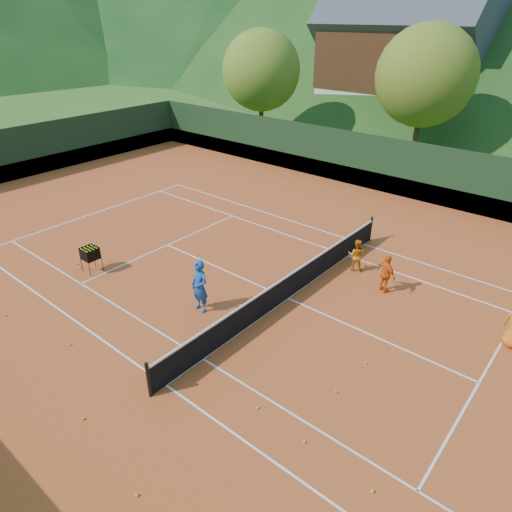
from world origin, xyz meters
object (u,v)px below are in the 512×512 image
Objects in this scene: student_a at (356,255)px; tennis_net at (288,286)px; chalet_left at (404,54)px; coach at (200,286)px; ball_hopper at (90,254)px; student_b at (386,274)px.

student_a is 0.11× the size of tennis_net.
tennis_net is 0.87× the size of chalet_left.
chalet_left reaches higher than coach.
chalet_left is at bearing -88.75° from student_a.
ball_hopper is (-7.68, -6.56, 0.10)m from student_a.
student_a is at bearing 40.53° from ball_hopper.
coach reaches higher than tennis_net.
student_b is 10.93m from ball_hopper.
student_b is at bearing 134.59° from student_a.
coach is 6.50m from student_b.
chalet_left reaches higher than student_b.
chalet_left is (-10.00, 30.00, 5.13)m from tennis_net.
ball_hopper is at bearing -154.40° from tennis_net.
coach is at bearing 9.60° from ball_hopper.
student_a is at bearing -1.45° from student_b.
ball_hopper is (-5.08, -0.86, -0.18)m from coach.
coach reaches higher than student_b.
coach reaches higher than ball_hopper.
tennis_net reaches higher than ball_hopper.
chalet_left is at bearing 95.36° from ball_hopper.
coach reaches higher than student_a.
student_b is 30.50m from chalet_left.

